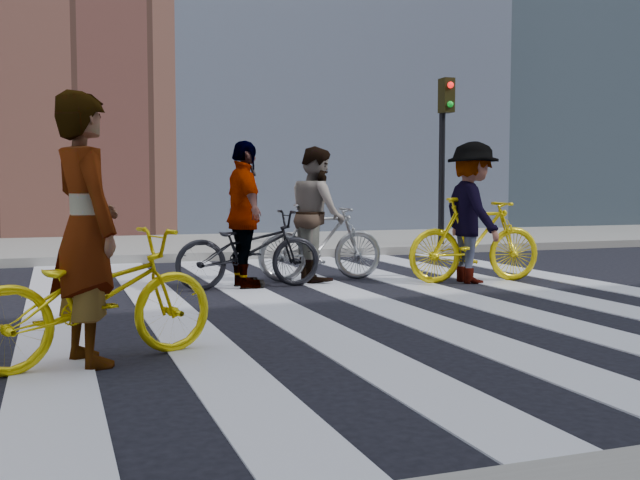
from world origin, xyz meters
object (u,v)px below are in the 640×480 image
bike_silver_mid (321,242)px  traffic_signal (444,134)px  rider_left (86,229)px  bike_yellow_right (475,240)px  rider_mid (317,214)px  rider_right (472,213)px  rider_rear (245,215)px  bike_yellow_left (95,297)px  bike_dark_rear (249,249)px

bike_silver_mid → traffic_signal: bearing=-44.7°
bike_silver_mid → rider_left: (-3.16, -3.91, 0.45)m
bike_yellow_right → rider_left: 5.89m
rider_mid → rider_right: size_ratio=0.97×
rider_left → rider_mid: 5.00m
bike_silver_mid → bike_yellow_right: size_ratio=0.92×
bike_yellow_right → rider_rear: rider_rear is taller
bike_yellow_left → rider_left: size_ratio=0.95×
rider_left → rider_right: 5.83m
bike_dark_rear → rider_left: rider_left is taller
bike_silver_mid → rider_mid: size_ratio=0.96×
bike_silver_mid → bike_yellow_left: bearing=144.6°
traffic_signal → bike_yellow_left: 10.18m
bike_dark_rear → rider_rear: rider_rear is taller
rider_rear → bike_yellow_right: bearing=-100.5°
rider_rear → bike_dark_rear: bearing=-92.1°
traffic_signal → bike_dark_rear: (-4.84, -3.81, -1.79)m
traffic_signal → bike_yellow_left: size_ratio=1.82×
bike_dark_rear → rider_rear: 0.43m
traffic_signal → rider_rear: traffic_signal is taller
bike_silver_mid → bike_dark_rear: 1.17m
bike_yellow_right → rider_mid: rider_mid is taller
rider_mid → rider_right: rider_right is taller
bike_yellow_left → bike_silver_mid: bearing=-57.5°
bike_yellow_left → bike_dark_rear: bike_dark_rear is taller
bike_silver_mid → rider_mid: bearing=93.1°
rider_rear → bike_yellow_left: bearing=148.6°
bike_yellow_left → rider_right: size_ratio=0.99×
rider_right → rider_mid: bearing=69.4°
bike_yellow_right → rider_left: size_ratio=0.97×
bike_yellow_left → bike_dark_rear: (2.02, 3.50, 0.01)m
rider_left → bike_dark_rear: bearing=-49.6°
bike_silver_mid → rider_rear: rider_rear is taller
traffic_signal → bike_silver_mid: 5.35m
rider_right → rider_rear: rider_right is taller
rider_rear → bike_silver_mid: bearing=-72.2°
bike_yellow_left → bike_yellow_right: 5.83m
bike_yellow_right → bike_dark_rear: size_ratio=1.01×
bike_dark_rear → rider_left: 4.09m
rider_left → rider_rear: size_ratio=1.05×
bike_yellow_left → bike_silver_mid: size_ratio=1.06×
bike_silver_mid → rider_mid: (-0.05, 0.00, 0.38)m
traffic_signal → rider_mid: (-3.79, -3.40, -1.38)m
traffic_signal → bike_yellow_right: traffic_signal is taller
rider_mid → rider_rear: bearing=113.8°
bike_yellow_left → rider_rear: (1.97, 3.50, 0.44)m
bike_yellow_left → bike_yellow_right: (4.97, 3.05, 0.08)m
rider_right → rider_rear: bearing=85.7°
bike_silver_mid → bike_dark_rear: bearing=113.8°
bike_yellow_right → rider_right: rider_right is taller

